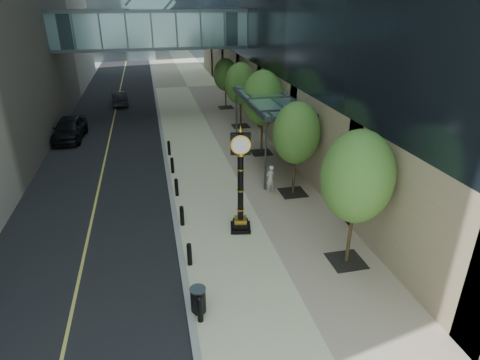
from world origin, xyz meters
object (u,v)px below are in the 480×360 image
(pedestrian, at_px, (270,178))
(car_near, at_px, (69,129))
(car_far, at_px, (120,98))
(street_clock, at_px, (241,189))
(trash_bin, at_px, (198,300))

(pedestrian, relative_size, car_near, 0.31)
(pedestrian, bearing_deg, car_far, -89.53)
(car_far, bearing_deg, street_clock, 98.62)
(pedestrian, bearing_deg, trash_bin, 37.48)
(trash_bin, relative_size, car_near, 0.18)
(trash_bin, bearing_deg, car_far, 97.23)
(car_near, distance_m, car_far, 10.85)
(street_clock, bearing_deg, pedestrian, 66.05)
(street_clock, distance_m, trash_bin, 5.79)
(pedestrian, height_order, car_far, pedestrian)
(trash_bin, relative_size, car_far, 0.22)
(street_clock, distance_m, car_far, 27.01)
(car_near, bearing_deg, car_far, 76.27)
(trash_bin, xyz_separation_m, car_near, (-7.15, 20.70, 0.36))
(street_clock, bearing_deg, trash_bin, -107.05)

